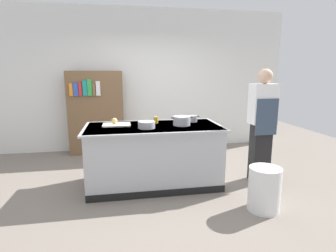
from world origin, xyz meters
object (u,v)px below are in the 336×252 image
trash_bin (264,189)px  person_chef (262,123)px  sauce_pan (192,119)px  bookshelf (96,113)px  onion (114,121)px  mixing_bowl (147,125)px  stock_pot (182,121)px  juice_cup (156,120)px

trash_bin → person_chef: (0.42, 0.89, 0.64)m
sauce_pan → bookshelf: (-1.61, 1.58, -0.10)m
onion → bookshelf: size_ratio=0.05×
mixing_bowl → bookshelf: (-0.85, 1.95, -0.09)m
onion → sauce_pan: size_ratio=0.41×
bookshelf → trash_bin: bearing=-52.0°
stock_pot → sauce_pan: size_ratio=1.46×
stock_pot → person_chef: (1.23, -0.09, -0.05)m
sauce_pan → bookshelf: 2.26m
trash_bin → juice_cup: bearing=133.8°
onion → stock_pot: bearing=-10.1°
onion → mixing_bowl: (0.45, -0.30, -0.02)m
trash_bin → bookshelf: size_ratio=0.32×
onion → mixing_bowl: 0.54m
mixing_bowl → person_chef: (1.76, 0.04, -0.03)m
sauce_pan → juice_cup: (-0.58, -0.01, 0.00)m
stock_pot → juice_cup: (-0.35, 0.23, -0.02)m
juice_cup → trash_bin: size_ratio=0.18×
mixing_bowl → bookshelf: bookshelf is taller
trash_bin → person_chef: 1.18m
sauce_pan → mixing_bowl: size_ratio=0.92×
onion → juice_cup: onion is taller
sauce_pan → mixing_bowl: (-0.76, -0.37, -0.00)m
juice_cup → sauce_pan: bearing=1.1°
stock_pot → mixing_bowl: stock_pot is taller
person_chef → stock_pot: bearing=93.6°
onion → sauce_pan: bearing=3.2°
sauce_pan → person_chef: 1.06m
trash_bin → onion: bearing=147.1°
sauce_pan → bookshelf: size_ratio=0.13×
mixing_bowl → stock_pot: bearing=13.2°
juice_cup → person_chef: bearing=-11.4°
juice_cup → person_chef: (1.58, -0.32, -0.04)m
person_chef → onion: bearing=90.9°
sauce_pan → trash_bin: bearing=-64.5°
onion → stock_pot: size_ratio=0.28×
bookshelf → mixing_bowl: bearing=-66.4°
mixing_bowl → juice_cup: 0.40m
onion → trash_bin: (1.79, -1.15, -0.69)m
onion → trash_bin: onion is taller
stock_pot → mixing_bowl: size_ratio=1.34×
mixing_bowl → trash_bin: mixing_bowl is taller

